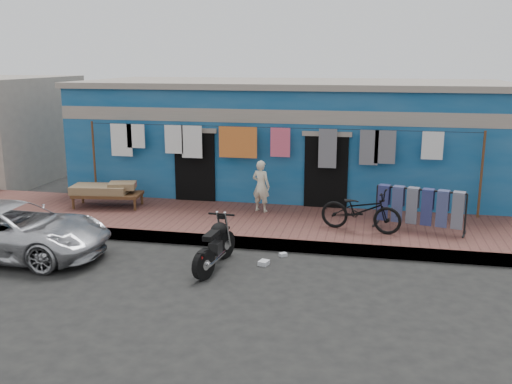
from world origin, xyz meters
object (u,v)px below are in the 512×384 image
seated_person (261,186)px  jeans_rack (420,208)px  car (12,230)px  bicycle (361,206)px  charpoy (108,195)px  motorcycle (215,244)px

seated_person → jeans_rack: size_ratio=0.62×
car → jeans_rack: (8.24, 2.85, 0.16)m
bicycle → charpoy: (-6.46, 0.80, -0.27)m
motorcycle → charpoy: 4.85m
bicycle → jeans_rack: bearing=-61.3°
charpoy → car: bearing=-98.7°
motorcycle → jeans_rack: 4.79m
seated_person → bicycle: 2.76m
seated_person → charpoy: 3.99m
jeans_rack → car: bearing=-160.9°
motorcycle → charpoy: motorcycle is taller
seated_person → car: bearing=56.4°
car → bicycle: 7.39m
car → bicycle: bicycle is taller
seated_person → charpoy: seated_person is taller
bicycle → jeans_rack: size_ratio=0.86×
motorcycle → bicycle: bearing=43.6°
bicycle → motorcycle: (-2.71, -2.28, -0.33)m
motorcycle → jeans_rack: jeans_rack is taller
charpoy → seated_person: bearing=5.5°
car → jeans_rack: 8.72m
car → charpoy: bearing=-10.0°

